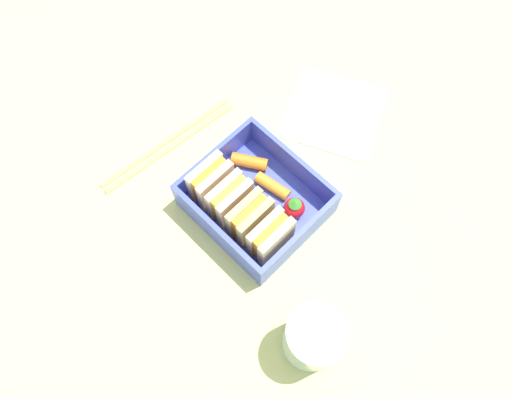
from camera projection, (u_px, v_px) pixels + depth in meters
ground_plane at (256, 210)px, 63.69cm from camera, size 120.00×120.00×2.00cm
bento_tray at (256, 205)px, 62.21cm from camera, size 15.03×13.49×1.20cm
bento_rim at (256, 197)px, 59.73cm from camera, size 15.03×13.49×4.18cm
sandwich_left at (271, 237)px, 56.85cm from camera, size 2.74×5.26×5.93cm
sandwich_center_left at (250, 218)px, 57.75cm from camera, size 2.74×5.26×5.93cm
sandwich_center at (230, 200)px, 58.65cm from camera, size 2.74×5.26×5.93cm
sandwich_center_right at (211, 182)px, 59.55cm from camera, size 2.74×5.26×5.93cm
strawberry_far_left at (294, 208)px, 59.91cm from camera, size 2.61×2.61×3.21cm
carrot_stick_left at (273, 186)px, 61.78cm from camera, size 4.81×2.21×1.46cm
carrot_stick_far_left at (249, 162)px, 63.02cm from camera, size 4.73×3.75×1.59cm
chopstick_pair at (168, 144)px, 65.87cm from camera, size 3.81×20.52×0.70cm
drinking_glass at (313, 338)px, 52.55cm from camera, size 6.28×6.28×8.31cm
folded_napkin at (333, 113)px, 67.91cm from camera, size 16.16×16.02×0.40cm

